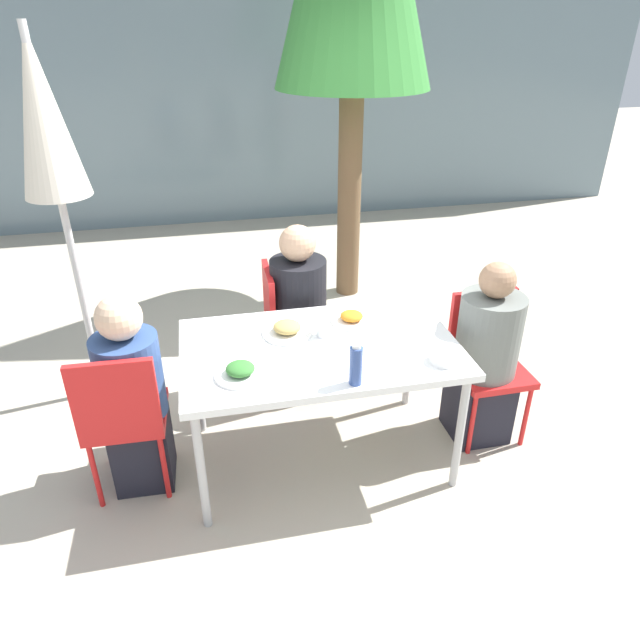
{
  "coord_description": "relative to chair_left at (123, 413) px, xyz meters",
  "views": [
    {
      "loc": [
        -0.54,
        -2.5,
        2.27
      ],
      "look_at": [
        0.0,
        0.0,
        0.89
      ],
      "focal_mm": 32.0,
      "sensor_mm": 36.0,
      "label": 1
    }
  ],
  "objects": [
    {
      "name": "ground_plane",
      "position": [
        1.02,
        0.05,
        -0.51
      ],
      "size": [
        24.0,
        24.0,
        0.0
      ],
      "primitive_type": "plane",
      "color": "#B2A893"
    },
    {
      "name": "building_facade",
      "position": [
        1.02,
        4.59,
        0.99
      ],
      "size": [
        10.0,
        0.2,
        3.0
      ],
      "color": "slate",
      "rests_on": "ground"
    },
    {
      "name": "dining_table",
      "position": [
        1.02,
        0.05,
        0.18
      ],
      "size": [
        1.44,
        0.88,
        0.74
      ],
      "color": "white",
      "rests_on": "ground"
    },
    {
      "name": "chair_left",
      "position": [
        0.0,
        0.0,
        0.0
      ],
      "size": [
        0.41,
        0.41,
        0.87
      ],
      "rotation": [
        0.0,
        0.0,
        -0.03
      ],
      "color": "red",
      "rests_on": "ground"
    },
    {
      "name": "person_left",
      "position": [
        0.05,
        0.08,
        0.02
      ],
      "size": [
        0.33,
        0.33,
        1.11
      ],
      "rotation": [
        0.0,
        0.0,
        -0.03
      ],
      "color": "black",
      "rests_on": "ground"
    },
    {
      "name": "chair_right",
      "position": [
        2.04,
        0.14,
        0.0
      ],
      "size": [
        0.4,
        0.4,
        0.87
      ],
      "rotation": [
        0.0,
        0.0,
        -3.13
      ],
      "color": "red",
      "rests_on": "ground"
    },
    {
      "name": "person_right",
      "position": [
        1.99,
        0.06,
        0.01
      ],
      "size": [
        0.36,
        0.36,
        1.12
      ],
      "rotation": [
        0.0,
        0.0,
        -3.13
      ],
      "color": "black",
      "rests_on": "ground"
    },
    {
      "name": "chair_far",
      "position": [
        0.95,
        0.79,
        0.0
      ],
      "size": [
        0.41,
        0.41,
        0.87
      ],
      "rotation": [
        0.0,
        0.0,
        -1.59
      ],
      "color": "red",
      "rests_on": "ground"
    },
    {
      "name": "person_far",
      "position": [
        1.03,
        0.74,
        0.04
      ],
      "size": [
        0.35,
        0.35,
        1.17
      ],
      "rotation": [
        0.0,
        0.0,
        -1.59
      ],
      "color": "#383842",
      "rests_on": "ground"
    },
    {
      "name": "closed_umbrella",
      "position": [
        -0.29,
        0.99,
        1.18
      ],
      "size": [
        0.37,
        0.37,
        2.25
      ],
      "color": "#333333",
      "rests_on": "ground"
    },
    {
      "name": "plate_0",
      "position": [
        0.59,
        -0.15,
        0.26
      ],
      "size": [
        0.25,
        0.25,
        0.07
      ],
      "color": "white",
      "rests_on": "dining_table"
    },
    {
      "name": "plate_1",
      "position": [
        1.25,
        0.26,
        0.26
      ],
      "size": [
        0.23,
        0.23,
        0.06
      ],
      "color": "white",
      "rests_on": "dining_table"
    },
    {
      "name": "plate_2",
      "position": [
        0.87,
        0.21,
        0.26
      ],
      "size": [
        0.27,
        0.27,
        0.07
      ],
      "color": "white",
      "rests_on": "dining_table"
    },
    {
      "name": "bottle",
      "position": [
        1.11,
        -0.32,
        0.34
      ],
      "size": [
        0.06,
        0.06,
        0.21
      ],
      "color": "#334C8E",
      "rests_on": "dining_table"
    },
    {
      "name": "drinking_cup",
      "position": [
        1.06,
        0.15,
        0.28
      ],
      "size": [
        0.07,
        0.07,
        0.09
      ],
      "color": "white",
      "rests_on": "dining_table"
    },
    {
      "name": "salad_bowl",
      "position": [
        1.59,
        -0.24,
        0.26
      ],
      "size": [
        0.14,
        0.14,
        0.05
      ],
      "color": "white",
      "rests_on": "dining_table"
    }
  ]
}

